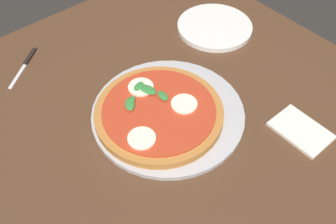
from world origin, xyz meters
The scene contains 6 objects.
dining_table centered at (0.00, 0.00, 0.64)m, with size 1.12×0.99×0.75m.
serving_tray centered at (0.02, 0.04, 0.76)m, with size 0.36×0.36×0.01m, color #B2B2B7.
pizza centered at (0.02, 0.06, 0.78)m, with size 0.30×0.30×0.03m.
plate_white centered at (0.18, -0.28, 0.76)m, with size 0.22×0.22×0.01m, color white.
napkin centered at (-0.22, -0.16, 0.76)m, with size 0.13×0.09×0.01m, color white.
knife centered at (0.41, 0.21, 0.76)m, with size 0.11×0.13×0.01m.
Camera 1 is at (-0.43, 0.42, 1.44)m, focal length 40.61 mm.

